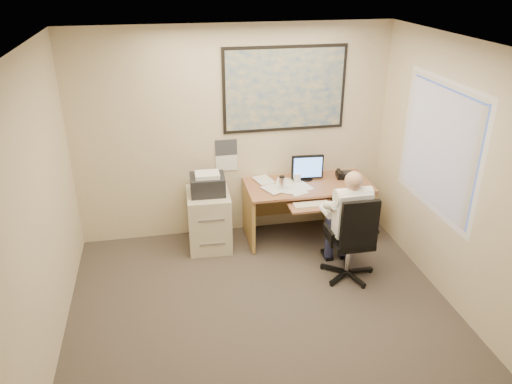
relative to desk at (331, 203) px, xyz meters
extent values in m
cube|color=#3D362F|center=(-1.24, -1.90, -0.44)|extent=(4.00, 4.50, 0.00)
cube|color=white|center=(-1.24, -1.90, 2.26)|extent=(4.00, 4.50, 0.00)
cube|color=beige|center=(-1.24, 0.35, 0.91)|extent=(4.00, 0.00, 2.70)
cube|color=beige|center=(-3.24, -1.90, 0.91)|extent=(0.00, 4.50, 2.70)
cube|color=beige|center=(0.76, -1.90, 0.91)|extent=(0.00, 4.50, 2.70)
cube|color=#9E6543|center=(-0.34, -0.02, 0.30)|extent=(1.60, 0.75, 0.03)
cube|color=#B58D4A|center=(0.24, -0.02, -0.08)|extent=(0.45, 0.70, 0.70)
cube|color=#B58D4A|center=(-1.12, -0.02, -0.08)|extent=(0.04, 0.70, 0.70)
cube|color=#B58D4A|center=(-0.34, 0.32, 0.01)|extent=(1.55, 0.03, 0.55)
cylinder|color=black|center=(-0.32, 0.13, 0.32)|extent=(0.17, 0.17, 0.02)
cube|color=black|center=(-0.32, 0.11, 0.50)|extent=(0.42, 0.07, 0.31)
cube|color=#5790EE|center=(-0.32, 0.08, 0.50)|extent=(0.37, 0.03, 0.27)
cube|color=#9E6543|center=(-0.43, -0.47, 0.22)|extent=(0.55, 0.30, 0.02)
cube|color=beige|center=(-0.43, -0.47, 0.25)|extent=(0.43, 0.14, 0.02)
cube|color=black|center=(0.19, 0.09, 0.34)|extent=(0.26, 0.24, 0.06)
cylinder|color=silver|center=(-0.71, -0.12, 0.40)|extent=(0.08, 0.08, 0.17)
cylinder|color=white|center=(-0.46, 0.07, 0.37)|extent=(0.09, 0.09, 0.11)
cube|color=white|center=(-0.79, -0.02, 0.32)|extent=(0.60, 0.56, 0.02)
cube|color=#1E4C93|center=(-0.59, 0.33, 1.46)|extent=(1.56, 0.03, 1.06)
cube|color=white|center=(-1.34, 0.34, 0.64)|extent=(0.28, 0.01, 0.42)
cube|color=beige|center=(-1.63, -0.01, -0.07)|extent=(0.55, 0.65, 0.73)
cube|color=black|center=(-1.63, -0.01, 0.41)|extent=(0.43, 0.38, 0.23)
cube|color=white|center=(-1.63, -0.03, 0.55)|extent=(0.30, 0.24, 0.05)
cylinder|color=silver|center=(-0.13, -1.01, -0.19)|extent=(0.06, 0.06, 0.40)
cube|color=black|center=(-0.13, -1.01, 0.03)|extent=(0.46, 0.46, 0.07)
cube|color=black|center=(-0.13, -1.24, 0.35)|extent=(0.42, 0.06, 0.54)
camera|label=1|loc=(-2.13, -5.60, 2.91)|focal=35.00mm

